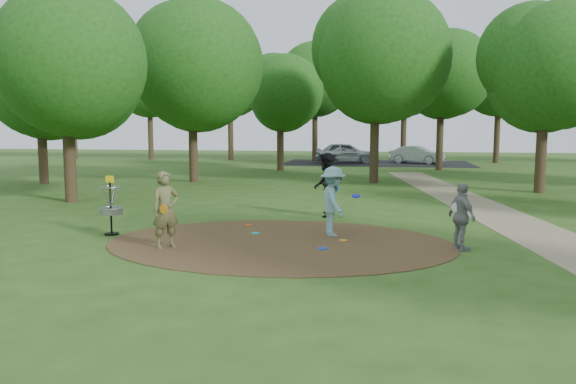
# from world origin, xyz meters

# --- Properties ---
(ground) EXTENTS (100.00, 100.00, 0.00)m
(ground) POSITION_xyz_m (0.00, 0.00, 0.00)
(ground) COLOR #2D5119
(ground) RESTS_ON ground
(dirt_clearing) EXTENTS (8.40, 8.40, 0.02)m
(dirt_clearing) POSITION_xyz_m (0.00, 0.00, 0.01)
(dirt_clearing) COLOR #47301C
(dirt_clearing) RESTS_ON ground
(footpath) EXTENTS (7.55, 39.89, 0.01)m
(footpath) POSITION_xyz_m (6.50, 2.00, 0.01)
(footpath) COLOR #8C7A5B
(footpath) RESTS_ON ground
(parking_lot) EXTENTS (14.00, 8.00, 0.01)m
(parking_lot) POSITION_xyz_m (2.00, 30.00, 0.00)
(parking_lot) COLOR black
(parking_lot) RESTS_ON ground
(player_observer_with_disc) EXTENTS (0.76, 0.76, 1.78)m
(player_observer_with_disc) POSITION_xyz_m (-2.49, -0.98, 0.89)
(player_observer_with_disc) COLOR brown
(player_observer_with_disc) RESTS_ON ground
(player_throwing_with_disc) EXTENTS (1.22, 1.32, 1.79)m
(player_throwing_with_disc) POSITION_xyz_m (1.19, 1.08, 0.89)
(player_throwing_with_disc) COLOR #7DB4BA
(player_throwing_with_disc) RESTS_ON ground
(player_walking_with_disc) EXTENTS (0.79, 0.98, 1.99)m
(player_walking_with_disc) POSITION_xyz_m (0.69, 4.14, 0.99)
(player_walking_with_disc) COLOR black
(player_walking_with_disc) RESTS_ON ground
(player_waiting_with_disc) EXTENTS (0.76, 0.98, 1.54)m
(player_waiting_with_disc) POSITION_xyz_m (4.20, -0.10, 0.77)
(player_waiting_with_disc) COLOR gray
(player_waiting_with_disc) RESTS_ON ground
(disc_ground_cyan) EXTENTS (0.22, 0.22, 0.02)m
(disc_ground_cyan) POSITION_xyz_m (-0.82, 0.98, 0.03)
(disc_ground_cyan) COLOR #19B7CC
(disc_ground_cyan) RESTS_ON dirt_clearing
(disc_ground_blue) EXTENTS (0.22, 0.22, 0.02)m
(disc_ground_blue) POSITION_xyz_m (1.10, -0.57, 0.03)
(disc_ground_blue) COLOR blue
(disc_ground_blue) RESTS_ON dirt_clearing
(disc_ground_red) EXTENTS (0.22, 0.22, 0.02)m
(disc_ground_red) POSITION_xyz_m (-1.28, 2.08, 0.03)
(disc_ground_red) COLOR #DC4716
(disc_ground_red) RESTS_ON dirt_clearing
(car_left) EXTENTS (4.80, 2.34, 1.58)m
(car_left) POSITION_xyz_m (-0.37, 29.91, 0.79)
(car_left) COLOR #AEB1B6
(car_left) RESTS_ON ground
(car_right) EXTENTS (4.25, 2.84, 1.33)m
(car_right) POSITION_xyz_m (4.97, 30.15, 0.66)
(car_right) COLOR #B8BCC1
(car_right) RESTS_ON ground
(disc_ground_orange) EXTENTS (0.22, 0.22, 0.02)m
(disc_ground_orange) POSITION_xyz_m (1.50, 0.41, 0.03)
(disc_ground_orange) COLOR orange
(disc_ground_orange) RESTS_ON dirt_clearing
(disc_golf_basket) EXTENTS (0.63, 0.63, 1.54)m
(disc_golf_basket) POSITION_xyz_m (-4.50, 0.30, 0.87)
(disc_golf_basket) COLOR black
(disc_golf_basket) RESTS_ON ground
(tree_ring) EXTENTS (37.83, 45.55, 9.11)m
(tree_ring) POSITION_xyz_m (1.59, 8.28, 5.28)
(tree_ring) COLOR #332316
(tree_ring) RESTS_ON ground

